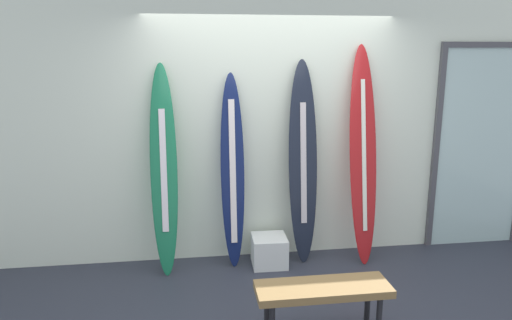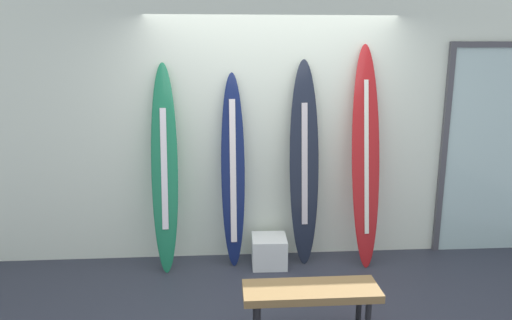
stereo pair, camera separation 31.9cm
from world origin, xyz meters
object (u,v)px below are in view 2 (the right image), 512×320
at_px(surfboard_charcoal, 304,164).
at_px(glass_door, 491,147).
at_px(surfboard_navy, 233,173).
at_px(surfboard_crimson, 366,157).
at_px(surfboard_emerald, 165,170).
at_px(display_block_left, 269,251).
at_px(bench, 311,294).

xyz_separation_m(surfboard_charcoal, glass_door, (2.04, 0.15, 0.12)).
bearing_deg(surfboard_navy, surfboard_crimson, -2.36).
bearing_deg(surfboard_emerald, glass_door, 3.42).
height_order(surfboard_charcoal, display_block_left, surfboard_charcoal).
xyz_separation_m(surfboard_emerald, display_block_left, (1.03, -0.05, -0.86)).
height_order(surfboard_navy, surfboard_charcoal, surfboard_charcoal).
relative_size(surfboard_emerald, surfboard_charcoal, 0.99).
bearing_deg(surfboard_navy, surfboard_emerald, -175.88).
xyz_separation_m(surfboard_navy, display_block_left, (0.36, -0.10, -0.81)).
bearing_deg(surfboard_crimson, glass_door, 8.44).
distance_m(surfboard_navy, surfboard_crimson, 1.34).
bearing_deg(glass_door, display_block_left, -173.89).
xyz_separation_m(surfboard_charcoal, display_block_left, (-0.36, -0.10, -0.89)).
bearing_deg(display_block_left, surfboard_navy, 164.46).
bearing_deg(surfboard_emerald, surfboard_charcoal, 2.07).
bearing_deg(glass_door, surfboard_charcoal, -175.66).
bearing_deg(bench, display_block_left, 97.81).
distance_m(surfboard_crimson, bench, 1.74).
xyz_separation_m(surfboard_emerald, surfboard_navy, (0.67, 0.05, -0.05)).
bearing_deg(bench, surfboard_navy, 110.79).
bearing_deg(surfboard_navy, bench, -69.21).
relative_size(glass_door, bench, 2.22).
height_order(surfboard_charcoal, bench, surfboard_charcoal).
xyz_separation_m(surfboard_emerald, surfboard_charcoal, (1.39, 0.05, 0.03)).
distance_m(surfboard_charcoal, surfboard_crimson, 0.62).
height_order(surfboard_crimson, display_block_left, surfboard_crimson).
relative_size(surfboard_navy, surfboard_charcoal, 0.94).
bearing_deg(bench, surfboard_emerald, 131.34).
xyz_separation_m(surfboard_charcoal, surfboard_crimson, (0.61, -0.06, 0.07)).
distance_m(surfboard_charcoal, glass_door, 2.05).
height_order(surfboard_emerald, surfboard_crimson, surfboard_crimson).
relative_size(surfboard_charcoal, glass_door, 0.92).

